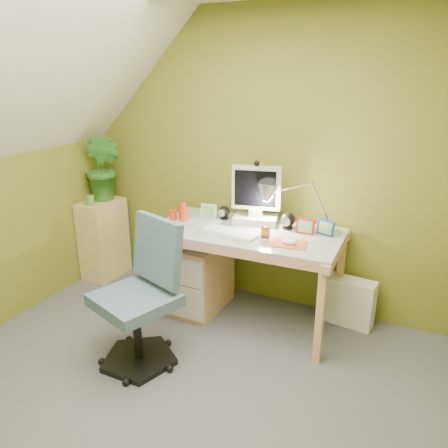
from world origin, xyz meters
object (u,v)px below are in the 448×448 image
at_px(monitor, 256,193).
at_px(potted_plant, 104,168).
at_px(desk, 246,275).
at_px(radiator, 349,302).
at_px(desk_lamp, 314,195).
at_px(task_chair, 135,297).
at_px(side_ledge, 104,239).

relative_size(monitor, potted_plant, 0.79).
bearing_deg(desk, radiator, 18.43).
xyz_separation_m(desk_lamp, radiator, (0.32, 0.10, -0.85)).
distance_m(task_chair, radiator, 1.68).
bearing_deg(side_ledge, desk, -5.39).
distance_m(desk, task_chair, 0.96).
distance_m(monitor, radiator, 1.12).
distance_m(monitor, potted_plant, 1.53).
relative_size(desk_lamp, radiator, 1.48).
bearing_deg(desk, side_ledge, 172.96).
xyz_separation_m(side_ledge, potted_plant, (0.03, 0.05, 0.69)).
height_order(task_chair, radiator, task_chair).
xyz_separation_m(desk_lamp, potted_plant, (-1.97, 0.02, 0.02)).
bearing_deg(monitor, potted_plant, 167.04).
distance_m(potted_plant, task_chair, 1.61).
relative_size(task_chair, radiator, 2.61).
relative_size(desk_lamp, potted_plant, 0.91).
distance_m(monitor, task_chair, 1.23).
bearing_deg(task_chair, desk, 81.81).
xyz_separation_m(desk, potted_plant, (-1.52, 0.20, 0.69)).
relative_size(monitor, desk_lamp, 0.87).
bearing_deg(radiator, task_chair, -130.04).
bearing_deg(desk_lamp, side_ledge, 177.19).
relative_size(desk, task_chair, 1.43).
xyz_separation_m(monitor, potted_plant, (-1.52, 0.02, 0.06)).
bearing_deg(desk_lamp, potted_plant, 175.76).
bearing_deg(side_ledge, desk_lamp, 0.95).
xyz_separation_m(side_ledge, radiator, (2.32, 0.13, -0.19)).
bearing_deg(task_chair, potted_plant, 155.19).
height_order(desk, desk_lamp, desk_lamp).
relative_size(side_ledge, radiator, 1.98).
relative_size(desk, side_ledge, 1.88).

